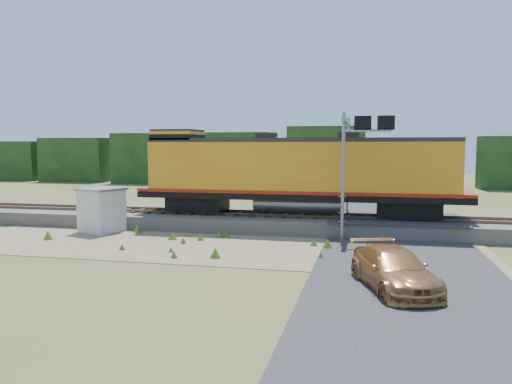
% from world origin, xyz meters
% --- Properties ---
extents(ground, '(140.00, 140.00, 0.00)m').
position_xyz_m(ground, '(0.00, 0.00, 0.00)').
color(ground, '#475123').
rests_on(ground, ground).
extents(ballast, '(70.00, 5.00, 0.80)m').
position_xyz_m(ballast, '(0.00, 6.00, 0.40)').
color(ballast, slate).
rests_on(ballast, ground).
extents(rails, '(70.00, 1.54, 0.16)m').
position_xyz_m(rails, '(0.00, 6.00, 0.88)').
color(rails, brown).
rests_on(rails, ballast).
extents(dirt_shoulder, '(26.00, 8.00, 0.03)m').
position_xyz_m(dirt_shoulder, '(-2.00, 0.50, 0.01)').
color(dirt_shoulder, '#8C7754').
rests_on(dirt_shoulder, ground).
extents(road, '(7.00, 66.00, 0.86)m').
position_xyz_m(road, '(7.00, 0.74, 0.09)').
color(road, '#38383A').
rests_on(road, ground).
extents(tree_line_north, '(130.00, 3.00, 6.50)m').
position_xyz_m(tree_line_north, '(0.00, 38.00, 3.07)').
color(tree_line_north, '#183613').
rests_on(tree_line_north, ground).
extents(weed_clumps, '(15.00, 6.20, 0.56)m').
position_xyz_m(weed_clumps, '(-3.50, 0.10, 0.00)').
color(weed_clumps, '#3D601B').
rests_on(weed_clumps, ground).
extents(locomotive, '(18.49, 2.82, 4.77)m').
position_xyz_m(locomotive, '(1.39, 6.00, 3.31)').
color(locomotive, black).
rests_on(locomotive, rails).
extents(shed, '(2.63, 2.63, 2.45)m').
position_xyz_m(shed, '(-8.87, 2.86, 1.24)').
color(shed, silver).
rests_on(shed, ground).
extents(signal_gantry, '(2.56, 6.20, 6.45)m').
position_xyz_m(signal_gantry, '(4.60, 5.36, 4.88)').
color(signal_gantry, gray).
rests_on(signal_gantry, ground).
extents(car, '(3.32, 5.06, 1.36)m').
position_xyz_m(car, '(6.42, -5.11, 0.68)').
color(car, '#B07741').
rests_on(car, ground).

